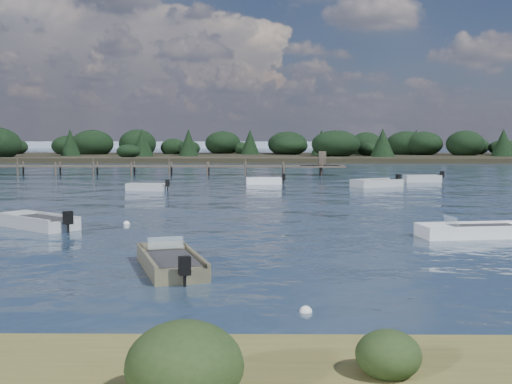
{
  "coord_description": "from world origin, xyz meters",
  "views": [
    {
      "loc": [
        -2.76,
        -24.44,
        4.31
      ],
      "look_at": [
        -3.15,
        14.0,
        1.0
      ],
      "focal_mm": 45.0,
      "sensor_mm": 36.0,
      "label": 1
    }
  ],
  "objects_px": {
    "dinghy_extra_a": "(377,185)",
    "tender_far_white": "(264,182)",
    "dinghy_mid_white_a": "(473,233)",
    "dinghy_mid_grey": "(37,224)",
    "tender_far_grey_b": "(422,180)",
    "tender_far_grey": "(146,188)",
    "dinghy_near_olive": "(171,265)",
    "jetty": "(95,166)"
  },
  "relations": [
    {
      "from": "dinghy_near_olive",
      "to": "dinghy_extra_a",
      "type": "bearing_deg",
      "value": 69.77
    },
    {
      "from": "dinghy_near_olive",
      "to": "dinghy_mid_grey",
      "type": "relative_size",
      "value": 1.06
    },
    {
      "from": "dinghy_mid_white_a",
      "to": "tender_far_grey",
      "type": "bearing_deg",
      "value": 127.56
    },
    {
      "from": "tender_far_white",
      "to": "dinghy_mid_grey",
      "type": "distance_m",
      "value": 30.24
    },
    {
      "from": "tender_far_white",
      "to": "jetty",
      "type": "height_order",
      "value": "jetty"
    },
    {
      "from": "tender_far_grey_b",
      "to": "tender_far_grey",
      "type": "distance_m",
      "value": 26.66
    },
    {
      "from": "tender_far_white",
      "to": "tender_far_grey_b",
      "type": "bearing_deg",
      "value": 11.67
    },
    {
      "from": "dinghy_near_olive",
      "to": "jetty",
      "type": "height_order",
      "value": "jetty"
    },
    {
      "from": "dinghy_mid_white_a",
      "to": "tender_far_white",
      "type": "relative_size",
      "value": 1.42
    },
    {
      "from": "dinghy_extra_a",
      "to": "dinghy_mid_white_a",
      "type": "height_order",
      "value": "dinghy_extra_a"
    },
    {
      "from": "dinghy_extra_a",
      "to": "jetty",
      "type": "distance_m",
      "value": 33.48
    },
    {
      "from": "jetty",
      "to": "dinghy_mid_white_a",
      "type": "bearing_deg",
      "value": -58.0
    },
    {
      "from": "dinghy_mid_white_a",
      "to": "dinghy_near_olive",
      "type": "bearing_deg",
      "value": -149.93
    },
    {
      "from": "dinghy_extra_a",
      "to": "tender_far_grey",
      "type": "relative_size",
      "value": 1.32
    },
    {
      "from": "tender_far_grey_b",
      "to": "dinghy_mid_white_a",
      "type": "distance_m",
      "value": 34.54
    },
    {
      "from": "tender_far_grey_b",
      "to": "dinghy_mid_white_a",
      "type": "xyz_separation_m",
      "value": [
        -6.25,
        -33.97,
        -0.03
      ]
    },
    {
      "from": "dinghy_mid_white_a",
      "to": "dinghy_mid_grey",
      "type": "height_order",
      "value": "dinghy_mid_grey"
    },
    {
      "from": "jetty",
      "to": "tender_far_grey_b",
      "type": "bearing_deg",
      "value": -17.69
    },
    {
      "from": "dinghy_mid_white_a",
      "to": "dinghy_mid_grey",
      "type": "xyz_separation_m",
      "value": [
        -19.82,
        2.61,
        0.02
      ]
    },
    {
      "from": "dinghy_mid_grey",
      "to": "dinghy_extra_a",
      "type": "bearing_deg",
      "value": 50.92
    },
    {
      "from": "dinghy_extra_a",
      "to": "dinghy_near_olive",
      "type": "distance_m",
      "value": 37.31
    },
    {
      "from": "tender_far_grey",
      "to": "dinghy_mid_grey",
      "type": "distance_m",
      "value": 21.46
    },
    {
      "from": "dinghy_extra_a",
      "to": "dinghy_mid_grey",
      "type": "distance_m",
      "value": 32.74
    },
    {
      "from": "dinghy_near_olive",
      "to": "tender_far_grey",
      "type": "relative_size",
      "value": 1.38
    },
    {
      "from": "dinghy_extra_a",
      "to": "tender_far_white",
      "type": "relative_size",
      "value": 1.31
    },
    {
      "from": "tender_far_grey_b",
      "to": "dinghy_near_olive",
      "type": "relative_size",
      "value": 0.79
    },
    {
      "from": "dinghy_extra_a",
      "to": "tender_far_grey",
      "type": "bearing_deg",
      "value": -168.3
    },
    {
      "from": "dinghy_near_olive",
      "to": "tender_far_grey",
      "type": "bearing_deg",
      "value": 101.65
    },
    {
      "from": "dinghy_near_olive",
      "to": "dinghy_mid_grey",
      "type": "height_order",
      "value": "dinghy_mid_grey"
    },
    {
      "from": "dinghy_extra_a",
      "to": "tender_far_white",
      "type": "xyz_separation_m",
      "value": [
        -9.77,
        2.81,
        -0.0
      ]
    },
    {
      "from": "dinghy_near_olive",
      "to": "dinghy_mid_white_a",
      "type": "xyz_separation_m",
      "value": [
        12.08,
        6.99,
        -0.0
      ]
    },
    {
      "from": "dinghy_extra_a",
      "to": "tender_far_white",
      "type": "distance_m",
      "value": 10.17
    },
    {
      "from": "tender_far_grey_b",
      "to": "tender_far_white",
      "type": "relative_size",
      "value": 1.08
    },
    {
      "from": "dinghy_mid_white_a",
      "to": "dinghy_mid_grey",
      "type": "relative_size",
      "value": 1.11
    },
    {
      "from": "dinghy_near_olive",
      "to": "dinghy_mid_white_a",
      "type": "height_order",
      "value": "dinghy_near_olive"
    },
    {
      "from": "dinghy_mid_grey",
      "to": "tender_far_grey_b",
      "type": "bearing_deg",
      "value": 50.26
    },
    {
      "from": "dinghy_mid_white_a",
      "to": "tender_far_white",
      "type": "distance_m",
      "value": 32.1
    },
    {
      "from": "tender_far_grey_b",
      "to": "jetty",
      "type": "distance_m",
      "value": 36.04
    },
    {
      "from": "dinghy_extra_a",
      "to": "dinghy_mid_grey",
      "type": "relative_size",
      "value": 1.02
    },
    {
      "from": "tender_far_grey_b",
      "to": "dinghy_near_olive",
      "type": "xyz_separation_m",
      "value": [
        -18.34,
        -40.96,
        -0.03
      ]
    },
    {
      "from": "tender_far_grey",
      "to": "tender_far_white",
      "type": "xyz_separation_m",
      "value": [
        9.52,
        6.8,
        0.02
      ]
    },
    {
      "from": "tender_far_grey",
      "to": "jetty",
      "type": "relative_size",
      "value": 0.06
    }
  ]
}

